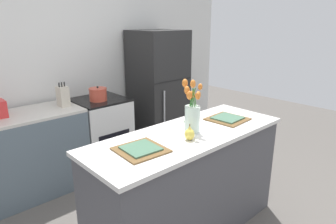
% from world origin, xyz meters
% --- Properties ---
extents(back_wall, '(5.20, 0.08, 2.70)m').
position_xyz_m(back_wall, '(0.00, 2.00, 1.35)').
color(back_wall, silver).
rests_on(back_wall, ground_plane).
extents(kitchen_island, '(1.80, 0.66, 0.95)m').
position_xyz_m(kitchen_island, '(0.00, 0.00, 0.48)').
color(kitchen_island, '#4C4C51').
rests_on(kitchen_island, ground_plane).
extents(back_counter, '(1.68, 0.60, 0.91)m').
position_xyz_m(back_counter, '(-1.06, 1.60, 0.46)').
color(back_counter, slate).
rests_on(back_counter, ground_plane).
extents(stove_range, '(0.60, 0.61, 0.91)m').
position_xyz_m(stove_range, '(0.10, 1.60, 0.46)').
color(stove_range, silver).
rests_on(stove_range, ground_plane).
extents(refrigerator, '(0.68, 0.67, 1.70)m').
position_xyz_m(refrigerator, '(1.05, 1.60, 0.85)').
color(refrigerator, black).
rests_on(refrigerator, ground_plane).
extents(flower_vase, '(0.14, 0.17, 0.44)m').
position_xyz_m(flower_vase, '(0.03, -0.00, 1.12)').
color(flower_vase, silver).
rests_on(flower_vase, kitchen_island).
extents(pear_figurine, '(0.08, 0.08, 0.13)m').
position_xyz_m(pear_figurine, '(-0.11, -0.11, 1.00)').
color(pear_figurine, '#E5CC4C').
rests_on(pear_figurine, kitchen_island).
extents(plate_setting_left, '(0.34, 0.34, 0.02)m').
position_xyz_m(plate_setting_left, '(-0.50, -0.01, 0.96)').
color(plate_setting_left, brown).
rests_on(plate_setting_left, kitchen_island).
extents(plate_setting_right, '(0.34, 0.34, 0.02)m').
position_xyz_m(plate_setting_right, '(0.50, -0.01, 0.96)').
color(plate_setting_right, brown).
rests_on(plate_setting_right, kitchen_island).
extents(cooking_pot, '(0.21, 0.21, 0.18)m').
position_xyz_m(cooking_pot, '(0.06, 1.54, 0.99)').
color(cooking_pot, '#CC4C38').
rests_on(cooking_pot, stove_range).
extents(knife_block, '(0.10, 0.14, 0.27)m').
position_xyz_m(knife_block, '(-0.35, 1.60, 1.02)').
color(knife_block, beige).
rests_on(knife_block, back_counter).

